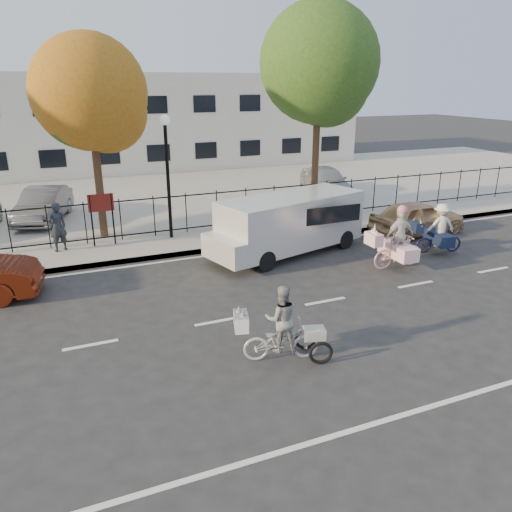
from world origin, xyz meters
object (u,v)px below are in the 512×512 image
zebra_trike (281,331)px  lot_car_d (326,181)px  gold_sedan (418,218)px  pedestrian (58,227)px  bull_bike (439,233)px  lamppost (167,155)px  unicorn_bike (398,245)px  white_van (288,222)px  lot_car_c (43,205)px

zebra_trike → lot_car_d: zebra_trike is taller
gold_sedan → pedestrian: pedestrian is taller
bull_bike → pedestrian: size_ratio=1.14×
lamppost → pedestrian: 4.37m
pedestrian → gold_sedan: bearing=145.5°
lamppost → unicorn_bike: lamppost is taller
gold_sedan → lamppost: bearing=69.3°
white_van → gold_sedan: (5.50, 0.06, -0.43)m
lot_car_c → lot_car_d: (12.95, -0.30, 0.06)m
unicorn_bike → pedestrian: bearing=62.1°
bull_bike → lot_car_d: (0.68, 8.67, 0.20)m
zebra_trike → lot_car_c: size_ratio=0.48×
unicorn_bike → bull_bike: unicorn_bike is taller
lot_car_c → pedestrian: bearing=-67.9°
white_van → lot_car_c: bearing=121.6°
gold_sedan → unicorn_bike: bearing=128.4°
lot_car_c → bull_bike: bearing=-19.3°
bull_bike → white_van: bearing=81.7°
pedestrian → lot_car_c: bearing=-107.1°
zebra_trike → lot_car_d: (8.58, 12.85, 0.23)m
zebra_trike → white_van: (3.17, 6.10, 0.44)m
white_van → lot_car_c: (-7.53, 7.04, -0.27)m
bull_bike → gold_sedan: (0.77, 1.99, -0.02)m
zebra_trike → unicorn_bike: 6.66m
bull_bike → pedestrian: 12.78m
lamppost → unicorn_bike: 8.33m
gold_sedan → lot_car_d: lot_car_d is taller
lamppost → bull_bike: 9.68m
zebra_trike → bull_bike: (7.91, 4.18, 0.04)m
white_van → pedestrian: white_van is taller
lot_car_c → white_van: bearing=-26.2°
bull_bike → lot_car_d: size_ratio=0.44×
gold_sedan → lot_car_d: 6.68m
gold_sedan → lot_car_d: size_ratio=0.90×
lamppost → pedestrian: (-3.81, -0.06, -2.14)m
lamppost → pedestrian: lamppost is taller
bull_bike → zebra_trike: bearing=131.7°
unicorn_bike → white_van: 3.63m
lamppost → lot_car_d: 9.84m
bull_bike → white_van: size_ratio=0.32×
unicorn_bike → lot_car_c: 13.92m
lamppost → bull_bike: size_ratio=2.30×
gold_sedan → pedestrian: size_ratio=2.32×
white_van → lot_car_d: 8.65m
white_van → zebra_trike: bearing=-132.8°
zebra_trike → pedestrian: (-3.97, 8.88, 0.33)m
pedestrian → lot_car_c: (-0.39, 4.27, -0.16)m
unicorn_bike → lot_car_d: (2.91, 9.35, 0.13)m
unicorn_bike → lot_car_d: bearing=-16.1°
white_van → gold_sedan: 5.52m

